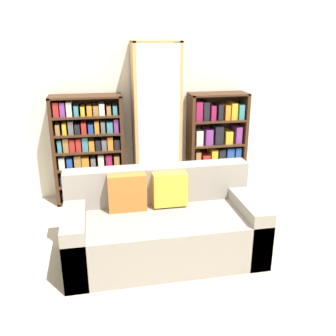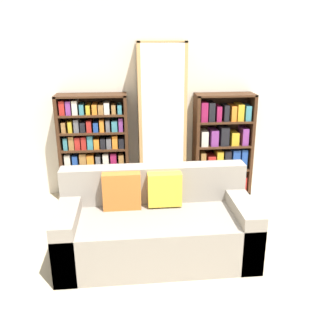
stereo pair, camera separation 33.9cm
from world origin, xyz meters
TOP-DOWN VIEW (x-y plane):
  - ground_plane at (0.00, 0.00)m, footprint 16.00×16.00m
  - wall_back at (0.00, 2.28)m, footprint 6.61×0.06m
  - couch at (-0.14, 0.62)m, footprint 1.82×0.85m
  - bookshelf_left at (-0.81, 2.07)m, footprint 0.86×0.32m
  - display_cabinet at (0.05, 2.06)m, footprint 0.59×0.36m
  - bookshelf_right at (0.86, 2.07)m, footprint 0.76×0.32m
  - wine_bottle at (0.45, 1.34)m, footprint 0.08×0.08m

SIDE VIEW (x-z plane):
  - ground_plane at x=0.00m, z-range 0.00..0.00m
  - wine_bottle at x=0.45m, z-range -0.03..0.32m
  - couch at x=-0.14m, z-range -0.11..0.70m
  - bookshelf_right at x=0.86m, z-range -0.04..1.29m
  - bookshelf_left at x=-0.81m, z-range -0.01..1.34m
  - display_cabinet at x=0.05m, z-range -0.01..1.96m
  - wall_back at x=0.00m, z-range 0.00..2.70m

